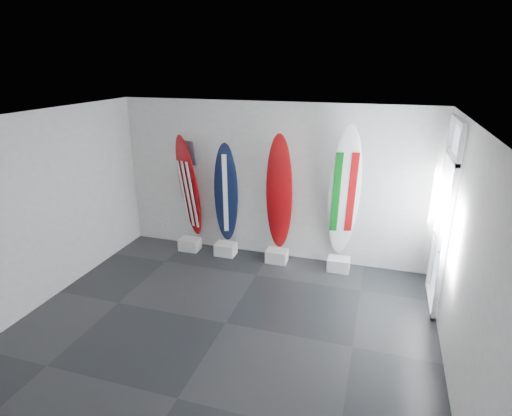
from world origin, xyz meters
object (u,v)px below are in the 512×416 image
(surfboard_italy, at_px, (344,193))
(surfboard_usa, at_px, (189,187))
(surfboard_navy, at_px, (226,194))
(surfboard_swiss, at_px, (279,193))

(surfboard_italy, bearing_deg, surfboard_usa, 164.49)
(surfboard_navy, distance_m, surfboard_swiss, 1.06)
(surfboard_navy, height_order, surfboard_italy, surfboard_italy)
(surfboard_navy, xyz_separation_m, surfboard_swiss, (1.06, 0.00, 0.11))
(surfboard_swiss, bearing_deg, surfboard_usa, -179.41)
(surfboard_usa, bearing_deg, surfboard_swiss, 18.37)
(surfboard_swiss, bearing_deg, surfboard_italy, 0.59)
(surfboard_usa, height_order, surfboard_italy, surfboard_italy)
(surfboard_usa, xyz_separation_m, surfboard_navy, (0.79, 0.00, -0.06))
(surfboard_navy, bearing_deg, surfboard_usa, 163.68)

